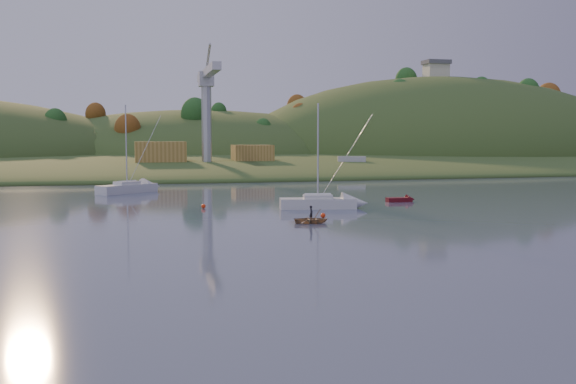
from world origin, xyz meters
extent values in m
plane|color=#363D59|center=(0.00, 0.00, 0.00)|extent=(500.00, 500.00, 0.00)
cube|color=#29441B|center=(0.00, 230.00, 0.00)|extent=(620.00, 220.00, 1.50)
ellipsoid|color=#29441B|center=(0.00, 165.00, 0.00)|extent=(640.00, 150.00, 7.00)
ellipsoid|color=#29441B|center=(10.00, 210.00, 0.00)|extent=(140.00, 120.00, 36.00)
ellipsoid|color=#29441B|center=(95.00, 195.00, 0.00)|extent=(150.00, 130.00, 60.00)
cube|color=beige|center=(95.00, 195.00, 32.50)|extent=(8.00, 6.00, 5.00)
cube|color=#595960|center=(95.00, 195.00, 35.70)|extent=(9.00, 7.00, 1.50)
cube|color=slate|center=(5.00, 122.00, 1.20)|extent=(42.00, 16.00, 2.40)
cube|color=olive|center=(-8.00, 123.00, 4.80)|extent=(11.00, 8.00, 4.80)
cube|color=olive|center=(13.00, 124.00, 4.40)|extent=(9.00, 7.00, 4.00)
cylinder|color=#B7B7BC|center=(2.00, 120.00, 11.40)|extent=(2.20, 2.20, 18.00)
cube|color=#B7B7BC|center=(2.00, 120.00, 20.90)|extent=(3.20, 3.20, 3.20)
cube|color=#B7B7BC|center=(2.00, 111.00, 21.90)|extent=(1.80, 18.00, 1.60)
cube|color=#B7B7BC|center=(2.00, 125.00, 21.90)|extent=(1.80, 10.00, 1.60)
cube|color=silver|center=(-15.12, 72.98, 0.63)|extent=(8.85, 7.85, 1.26)
cube|color=silver|center=(-15.12, 72.98, 1.31)|extent=(3.96, 3.75, 0.80)
cylinder|color=silver|center=(-15.12, 72.98, 6.97)|extent=(0.18, 0.18, 11.42)
cylinder|color=silver|center=(-15.12, 72.98, 1.56)|extent=(2.93, 2.38, 0.12)
cylinder|color=silver|center=(-15.12, 72.98, 1.66)|extent=(2.72, 2.28, 0.36)
cube|color=silver|center=(5.74, 46.48, 0.58)|extent=(8.79, 3.87, 1.17)
cube|color=silver|center=(5.74, 46.48, 1.22)|extent=(3.45, 2.39, 0.74)
cylinder|color=silver|center=(5.74, 46.48, 6.47)|extent=(0.18, 0.18, 10.61)
cylinder|color=silver|center=(5.74, 46.48, 1.47)|extent=(3.37, 0.66, 0.12)
cylinder|color=silver|center=(5.74, 46.48, 1.57)|extent=(2.99, 0.83, 0.36)
imported|color=#997A54|center=(1.58, 34.62, 0.33)|extent=(3.43, 2.65, 0.65)
imported|color=black|center=(1.58, 34.62, 0.70)|extent=(0.40, 0.55, 1.40)
cube|color=#510B12|center=(17.83, 51.61, 0.26)|extent=(3.15, 1.33, 0.52)
cone|color=#510B12|center=(19.40, 51.57, 0.26)|extent=(1.12, 1.28, 1.25)
cube|color=slate|center=(35.00, 117.54, 0.95)|extent=(15.64, 8.87, 1.90)
cube|color=#B7B7BC|center=(35.00, 117.54, 2.53)|extent=(6.93, 4.68, 2.53)
sphere|color=red|center=(3.82, 38.18, 0.25)|extent=(0.50, 0.50, 0.50)
sphere|color=red|center=(-6.71, 49.80, 0.25)|extent=(0.50, 0.50, 0.50)
camera|label=1|loc=(-14.76, -22.26, 7.83)|focal=40.00mm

